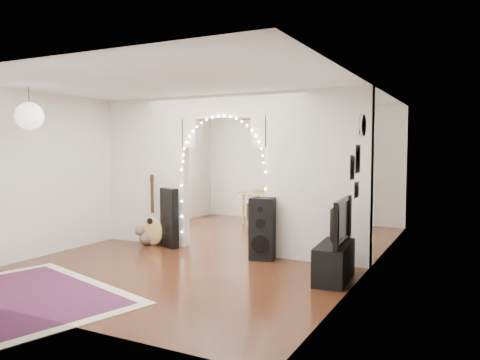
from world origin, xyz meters
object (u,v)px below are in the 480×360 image
at_px(acoustic_guitar, 152,220).
at_px(dining_table, 269,195).
at_px(dining_chair_left, 276,220).
at_px(dining_chair_right, 262,213).
at_px(media_console, 334,262).
at_px(bookcase, 305,186).
at_px(floor_speaker, 262,229).

relative_size(acoustic_guitar, dining_table, 0.84).
height_order(dining_chair_left, dining_chair_right, dining_chair_left).
xyz_separation_m(acoustic_guitar, dining_chair_left, (1.51, 2.26, -0.22)).
distance_m(acoustic_guitar, dining_table, 3.32).
relative_size(media_console, dining_table, 0.76).
height_order(media_console, bookcase, bookcase).
relative_size(dining_chair_left, dining_chair_right, 1.00).
height_order(bookcase, dining_chair_right, bookcase).
xyz_separation_m(acoustic_guitar, floor_speaker, (2.22, -0.04, 0.01)).
height_order(acoustic_guitar, dining_chair_left, acoustic_guitar).
height_order(dining_table, dining_chair_right, dining_table).
relative_size(acoustic_guitar, bookcase, 0.63).
xyz_separation_m(acoustic_guitar, dining_chair_right, (0.77, 3.12, -0.22)).
xyz_separation_m(media_console, dining_table, (-2.62, 3.85, 0.43)).
bearing_deg(floor_speaker, bookcase, 85.78).
bearing_deg(bookcase, acoustic_guitar, -117.16).
bearing_deg(dining_chair_right, floor_speaker, -65.64).
bearing_deg(dining_chair_right, dining_chair_left, -49.81).
xyz_separation_m(floor_speaker, dining_chair_left, (-0.71, 2.30, -0.24)).
height_order(media_console, dining_chair_left, dining_chair_left).
xyz_separation_m(media_console, bookcase, (-1.94, 4.43, 0.63)).
height_order(acoustic_guitar, dining_table, acoustic_guitar).
relative_size(floor_speaker, dining_chair_left, 1.74).
bearing_deg(media_console, dining_chair_left, 120.52).
distance_m(floor_speaker, dining_chair_left, 2.42).
bearing_deg(dining_chair_left, dining_chair_right, 122.96).
bearing_deg(bookcase, dining_chair_left, -98.39).
bearing_deg(media_console, dining_table, 119.66).
bearing_deg(dining_chair_left, dining_table, 113.94).
bearing_deg(dining_chair_left, bookcase, 77.78).
bearing_deg(dining_chair_left, acoustic_guitar, -131.19).
distance_m(dining_table, dining_chair_left, 1.15).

